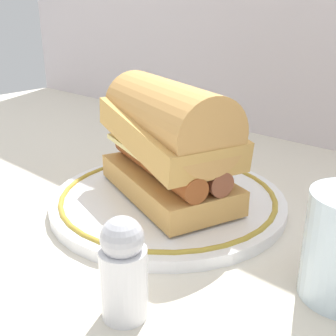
# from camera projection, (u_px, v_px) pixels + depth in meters

# --- Properties ---
(ground_plane) EXTENTS (1.50, 1.50, 0.00)m
(ground_plane) POSITION_uv_depth(u_px,v_px,m) (176.00, 217.00, 0.45)
(ground_plane) COLOR beige
(plate) EXTENTS (0.26, 0.26, 0.01)m
(plate) POSITION_uv_depth(u_px,v_px,m) (168.00, 199.00, 0.47)
(plate) COLOR white
(plate) RESTS_ON ground_plane
(sausage_sandwich) EXTENTS (0.19, 0.14, 0.12)m
(sausage_sandwich) POSITION_uv_depth(u_px,v_px,m) (168.00, 139.00, 0.44)
(sausage_sandwich) COLOR tan
(sausage_sandwich) RESTS_ON plate
(salt_shaker) EXTENTS (0.03, 0.03, 0.08)m
(salt_shaker) POSITION_uv_depth(u_px,v_px,m) (123.00, 269.00, 0.29)
(salt_shaker) COLOR white
(salt_shaker) RESTS_ON ground_plane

